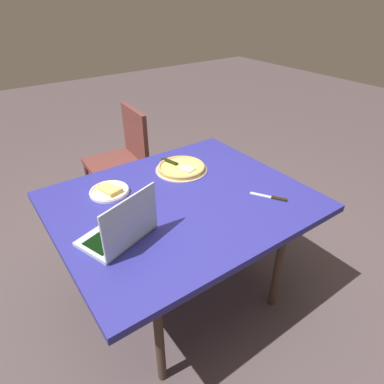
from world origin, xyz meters
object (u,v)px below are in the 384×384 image
object	(u,v)px
pizza_tray	(181,168)
chair_near	(123,155)
dining_table	(181,206)
table_knife	(272,197)
pizza_plate	(110,191)
laptop	(121,230)

from	to	relation	value
pizza_tray	chair_near	size ratio (longest dim) A/B	0.37
dining_table	table_knife	world-z (taller)	table_knife
table_knife	pizza_tray	bearing A→B (deg)	112.01
dining_table	pizza_plate	size ratio (longest dim) A/B	6.08
laptop	table_knife	xyz separation A→B (m)	(0.81, -0.16, -0.05)
pizza_plate	table_knife	bearing A→B (deg)	-38.79
chair_near	pizza_plate	bearing A→B (deg)	-118.47
pizza_plate	table_knife	xyz separation A→B (m)	(0.69, -0.55, -0.01)
pizza_plate	pizza_tray	size ratio (longest dim) A/B	0.68
dining_table	laptop	size ratio (longest dim) A/B	3.58
pizza_plate	table_knife	distance (m)	0.89
laptop	pizza_plate	bearing A→B (deg)	73.92
laptop	table_knife	world-z (taller)	laptop
pizza_tray	table_knife	world-z (taller)	pizza_tray
laptop	table_knife	distance (m)	0.82
pizza_plate	table_knife	world-z (taller)	pizza_plate
dining_table	chair_near	bearing A→B (deg)	81.42
pizza_tray	chair_near	distance (m)	0.88
chair_near	table_knife	bearing A→B (deg)	-80.52
dining_table	pizza_tray	xyz separation A→B (m)	(0.18, 0.27, 0.07)
dining_table	pizza_plate	distance (m)	0.40
laptop	pizza_plate	distance (m)	0.42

